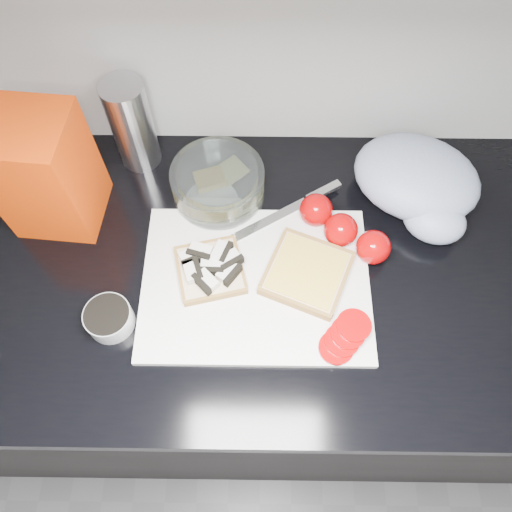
{
  "coord_description": "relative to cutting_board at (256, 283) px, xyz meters",
  "views": [
    {
      "loc": [
        -0.01,
        0.78,
        1.71
      ],
      "look_at": [
        -0.02,
        1.19,
        0.95
      ],
      "focal_mm": 35.0,
      "sensor_mm": 36.0,
      "label": 1
    }
  ],
  "objects": [
    {
      "name": "steel_canister",
      "position": [
        -0.24,
        0.28,
        0.09
      ],
      "size": [
        0.08,
        0.08,
        0.19
      ],
      "primitive_type": "cylinder",
      "color": "#B3B2B7",
      "rests_on": "countertop"
    },
    {
      "name": "base_cabinet",
      "position": [
        0.02,
        0.04,
        -0.48
      ],
      "size": [
        3.5,
        0.6,
        0.86
      ],
      "primitive_type": "cube",
      "color": "black",
      "rests_on": "ground"
    },
    {
      "name": "glass_bowl",
      "position": [
        -0.07,
        0.19,
        0.03
      ],
      "size": [
        0.18,
        0.18,
        0.07
      ],
      "rotation": [
        0.0,
        0.0,
        0.33
      ],
      "color": "silver",
      "rests_on": "countertop"
    },
    {
      "name": "bread_left",
      "position": [
        -0.08,
        0.02,
        0.02
      ],
      "size": [
        0.14,
        0.14,
        0.04
      ],
      "rotation": [
        0.0,
        0.0,
        0.24
      ],
      "color": "beige",
      "rests_on": "cutting_board"
    },
    {
      "name": "whole_tomatoes",
      "position": [
        0.16,
        0.1,
        0.03
      ],
      "size": [
        0.16,
        0.14,
        0.06
      ],
      "rotation": [
        0.0,
        0.0,
        -0.24
      ],
      "color": "#AA0305",
      "rests_on": "countertop"
    },
    {
      "name": "tomato_slices",
      "position": [
        0.15,
        -0.1,
        0.02
      ],
      "size": [
        0.11,
        0.11,
        0.02
      ],
      "rotation": [
        0.0,
        0.0,
        0.4
      ],
      "color": "#AA0305",
      "rests_on": "cutting_board"
    },
    {
      "name": "tub_lid",
      "position": [
        -0.08,
        0.14,
        -0.0
      ],
      "size": [
        0.11,
        0.11,
        0.01
      ],
      "primitive_type": "cylinder",
      "rotation": [
        0.0,
        0.0,
        -0.06
      ],
      "color": "silver",
      "rests_on": "countertop"
    },
    {
      "name": "bread_right",
      "position": [
        0.09,
        0.01,
        0.02
      ],
      "size": [
        0.18,
        0.18,
        0.02
      ],
      "rotation": [
        0.0,
        0.0,
        -0.39
      ],
      "color": "beige",
      "rests_on": "cutting_board"
    },
    {
      "name": "bread_bag",
      "position": [
        -0.37,
        0.15,
        0.11
      ],
      "size": [
        0.16,
        0.15,
        0.23
      ],
      "primitive_type": "cube",
      "rotation": [
        0.0,
        0.0,
        -0.09
      ],
      "color": "red",
      "rests_on": "countertop"
    },
    {
      "name": "cutting_board",
      "position": [
        0.0,
        0.0,
        0.0
      ],
      "size": [
        0.4,
        0.3,
        0.01
      ],
      "primitive_type": "cube",
      "color": "white",
      "rests_on": "countertop"
    },
    {
      "name": "seed_tub",
      "position": [
        -0.24,
        -0.08,
        0.02
      ],
      "size": [
        0.08,
        0.08,
        0.04
      ],
      "color": "#A0A5A5",
      "rests_on": "countertop"
    },
    {
      "name": "knife",
      "position": [
        0.09,
        0.16,
        0.01
      ],
      "size": [
        0.21,
        0.14,
        0.01
      ],
      "rotation": [
        0.0,
        0.0,
        0.55
      ],
      "color": "silver",
      "rests_on": "cutting_board"
    },
    {
      "name": "countertop",
      "position": [
        0.02,
        0.04,
        -0.03
      ],
      "size": [
        3.5,
        0.64,
        0.04
      ],
      "primitive_type": "cube",
      "color": "black",
      "rests_on": "base_cabinet"
    },
    {
      "name": "grocery_bag",
      "position": [
        0.3,
        0.19,
        0.04
      ],
      "size": [
        0.29,
        0.29,
        0.1
      ],
      "rotation": [
        0.0,
        0.0,
        -0.42
      ],
      "color": "#A1AEC6",
      "rests_on": "countertop"
    }
  ]
}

